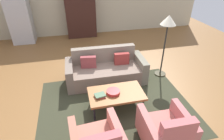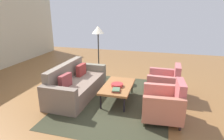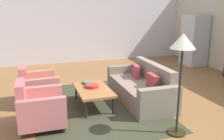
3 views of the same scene
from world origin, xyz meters
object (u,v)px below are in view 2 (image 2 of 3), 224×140
Objects in this scene: coffee_table at (118,87)px; armchair_right at (166,84)px; floor_lamp at (98,35)px; couch at (75,85)px; armchair_left at (165,105)px; book_stack at (116,90)px; fruit_bowl at (117,85)px.

armchair_right is (0.60, -1.17, -0.04)m from coffee_table.
couch is at bearing 175.63° from floor_lamp.
armchair_left is 0.51× the size of floor_lamp.
couch is 2.43m from armchair_right.
armchair_left is (-0.60, -2.35, 0.06)m from couch.
coffee_table is at bearing 58.81° from armchair_left.
coffee_table is 0.37m from book_stack.
fruit_bowl is 0.30m from book_stack.
floor_lamp is at bearing 33.59° from coffee_table.
fruit_bowl is at bearing 120.90° from armchair_right.
book_stack is (0.23, 1.12, 0.10)m from armchair_left.
couch is 1.23× the size of floor_lamp.
armchair_left is 1.19m from armchair_right.
coffee_table is 1.31m from armchair_right.
floor_lamp is (1.00, 2.23, 1.10)m from armchair_right.
armchair_left reaches higher than coffee_table.
fruit_bowl is 0.17× the size of floor_lamp.
armchair_right is 3.59× the size of book_stack.
fruit_bowl is 1.20× the size of book_stack.
armchair_right reaches higher than book_stack.
book_stack is (-0.96, 1.12, 0.10)m from armchair_right.
book_stack is 0.14× the size of floor_lamp.
armchair_right is (0.60, -2.35, 0.06)m from couch.
book_stack is (-0.36, -1.23, 0.16)m from couch.
armchair_left is at bearing -117.04° from coffee_table.
floor_lamp is at bearing 29.50° from book_stack.
armchair_right is 1.35m from fruit_bowl.
fruit_bowl is (0.53, 1.17, 0.11)m from armchair_left.
armchair_left is 3.00× the size of fruit_bowl.
coffee_table is 1.36× the size of armchair_left.
couch is 8.64× the size of book_stack.
coffee_table is 1.36× the size of armchair_right.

